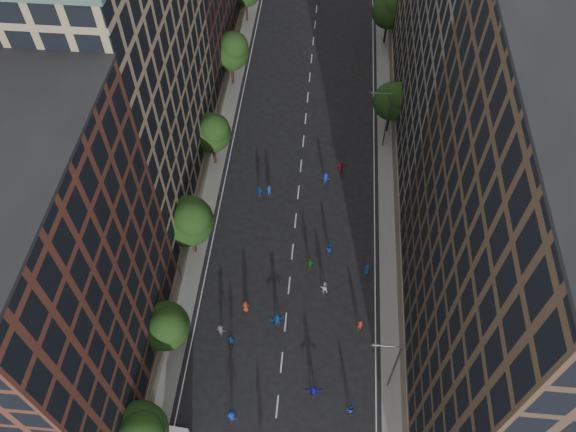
% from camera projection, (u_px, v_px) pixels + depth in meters
% --- Properties ---
extents(ground, '(240.00, 240.00, 0.00)m').
position_uv_depth(ground, '(301.00, 169.00, 72.76)').
color(ground, black).
rests_on(ground, ground).
extents(sidewalk_left, '(4.00, 105.00, 0.15)m').
position_uv_depth(sidewalk_left, '(219.00, 123.00, 77.87)').
color(sidewalk_left, slate).
rests_on(sidewalk_left, ground).
extents(sidewalk_right, '(4.00, 105.00, 0.15)m').
position_uv_depth(sidewalk_right, '(392.00, 133.00, 76.60)').
color(sidewalk_right, slate).
rests_on(sidewalk_right, ground).
extents(bldg_left_a, '(14.00, 22.00, 30.00)m').
position_uv_depth(bldg_left_a, '(38.00, 297.00, 44.30)').
color(bldg_left_a, '#53291F').
rests_on(bldg_left_a, ground).
extents(bldg_left_b, '(14.00, 26.00, 34.00)m').
position_uv_depth(bldg_left_b, '(115.00, 81.00, 57.23)').
color(bldg_left_b, '#917D5F').
rests_on(bldg_left_b, ground).
extents(bldg_right_a, '(14.00, 30.00, 36.00)m').
position_uv_depth(bldg_right_a, '(531.00, 269.00, 42.33)').
color(bldg_right_a, '#453325').
rests_on(bldg_right_a, ground).
extents(bldg_right_b, '(14.00, 28.00, 33.00)m').
position_uv_depth(bldg_right_b, '(480.00, 51.00, 61.07)').
color(bldg_right_b, '#635C51').
rests_on(bldg_right_b, ground).
extents(tree_left_1, '(4.80, 4.80, 8.21)m').
position_uv_depth(tree_left_1, '(166.00, 326.00, 53.12)').
color(tree_left_1, black).
rests_on(tree_left_1, ground).
extents(tree_left_2, '(5.60, 5.60, 9.45)m').
position_uv_depth(tree_left_2, '(189.00, 220.00, 59.72)').
color(tree_left_2, black).
rests_on(tree_left_2, ground).
extents(tree_left_3, '(5.00, 5.00, 8.58)m').
position_uv_depth(tree_left_3, '(212.00, 132.00, 68.63)').
color(tree_left_3, black).
rests_on(tree_left_3, ground).
extents(tree_left_4, '(5.40, 5.40, 9.08)m').
position_uv_depth(tree_left_4, '(231.00, 50.00, 78.08)').
color(tree_left_4, black).
rests_on(tree_left_4, ground).
extents(tree_right_a, '(5.00, 5.00, 8.39)m').
position_uv_depth(tree_right_a, '(394.00, 100.00, 72.44)').
color(tree_right_a, black).
rests_on(tree_right_a, ground).
extents(tree_right_b, '(5.20, 5.20, 8.83)m').
position_uv_depth(tree_right_b, '(390.00, 10.00, 84.27)').
color(tree_right_b, black).
rests_on(tree_right_b, ground).
extents(streetlamp_near, '(2.64, 0.22, 9.06)m').
position_uv_depth(streetlamp_near, '(392.00, 365.00, 51.17)').
color(streetlamp_near, '#595B60').
rests_on(streetlamp_near, ground).
extents(streetlamp_far, '(2.64, 0.22, 9.06)m').
position_uv_depth(streetlamp_far, '(386.00, 117.00, 71.13)').
color(streetlamp_far, '#595B60').
rests_on(streetlamp_far, ground).
extents(skater_2, '(0.94, 0.86, 1.57)m').
position_uv_depth(skater_2, '(350.00, 409.00, 53.06)').
color(skater_2, '#1628B8').
rests_on(skater_2, ground).
extents(skater_3, '(1.36, 0.98, 1.91)m').
position_uv_depth(skater_3, '(232.00, 417.00, 52.49)').
color(skater_3, navy).
rests_on(skater_3, ground).
extents(skater_4, '(1.01, 0.61, 1.60)m').
position_uv_depth(skater_4, '(231.00, 340.00, 57.33)').
color(skater_4, '#114091').
rests_on(skater_4, ground).
extents(skater_5, '(1.72, 0.65, 1.82)m').
position_uv_depth(skater_5, '(314.00, 391.00, 53.99)').
color(skater_5, '#1C16B3').
rests_on(skater_5, ground).
extents(skater_6, '(0.86, 0.60, 1.69)m').
position_uv_depth(skater_6, '(246.00, 306.00, 59.63)').
color(skater_6, maroon).
rests_on(skater_6, ground).
extents(skater_7, '(0.69, 0.53, 1.68)m').
position_uv_depth(skater_7, '(360.00, 325.00, 58.33)').
color(skater_7, maroon).
rests_on(skater_7, ground).
extents(skater_8, '(0.88, 0.70, 1.79)m').
position_uv_depth(skater_8, '(324.00, 287.00, 60.99)').
color(skater_8, '#B9B8B4').
rests_on(skater_8, ground).
extents(skater_9, '(1.16, 0.72, 1.72)m').
position_uv_depth(skater_9, '(221.00, 330.00, 57.94)').
color(skater_9, '#444349').
rests_on(skater_9, ground).
extents(skater_10, '(1.03, 0.46, 1.73)m').
position_uv_depth(skater_10, '(310.00, 264.00, 62.83)').
color(skater_10, '#1C5D21').
rests_on(skater_10, ground).
extents(skater_11, '(1.88, 1.24, 1.94)m').
position_uv_depth(skater_11, '(277.00, 320.00, 58.53)').
color(skater_11, '#144FA3').
rests_on(skater_11, ground).
extents(skater_12, '(0.86, 0.72, 1.50)m').
position_uv_depth(skater_12, '(367.00, 270.00, 62.53)').
color(skater_12, '#134B9D').
rests_on(skater_12, ground).
extents(skater_13, '(0.73, 0.59, 1.71)m').
position_uv_depth(skater_13, '(269.00, 191.00, 69.37)').
color(skater_13, '#153BAB').
rests_on(skater_13, ground).
extents(skater_14, '(0.85, 0.70, 1.61)m').
position_uv_depth(skater_14, '(329.00, 249.00, 64.16)').
color(skater_14, '#1628B9').
rests_on(skater_14, ground).
extents(skater_15, '(1.14, 0.67, 1.74)m').
position_uv_depth(skater_15, '(326.00, 179.00, 70.55)').
color(skater_15, '#1629B2').
rests_on(skater_15, ground).
extents(skater_16, '(1.18, 0.82, 1.86)m').
position_uv_depth(skater_16, '(260.00, 192.00, 69.15)').
color(skater_16, '#133C9E').
rests_on(skater_16, ground).
extents(skater_17, '(1.51, 0.54, 1.61)m').
position_uv_depth(skater_17, '(340.00, 167.00, 71.88)').
color(skater_17, maroon).
rests_on(skater_17, ground).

